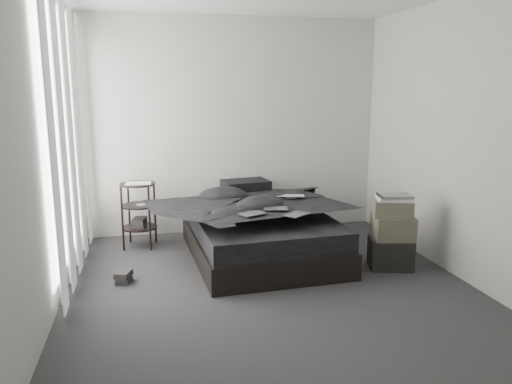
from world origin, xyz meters
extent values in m
cube|color=#2F2F31|center=(0.00, 0.00, 0.00)|extent=(3.60, 4.20, 0.01)
cube|color=#BCBBB7|center=(0.00, 2.10, 1.30)|extent=(3.60, 0.01, 2.60)
cube|color=#BCBBB7|center=(0.00, -2.10, 1.30)|extent=(3.60, 0.01, 2.60)
cube|color=#BCBBB7|center=(-1.80, 0.00, 1.30)|extent=(0.01, 4.20, 2.60)
cube|color=#BCBBB7|center=(1.80, 0.00, 1.30)|extent=(0.01, 4.20, 2.60)
cube|color=white|center=(-1.78, 0.90, 1.35)|extent=(0.02, 2.00, 2.30)
cube|color=white|center=(-1.73, 0.90, 1.28)|extent=(0.06, 2.12, 2.48)
cube|color=black|center=(0.10, 1.02, 0.13)|extent=(1.52, 1.94, 0.25)
cube|color=black|center=(0.10, 1.02, 0.35)|extent=(1.46, 1.89, 0.20)
imported|color=black|center=(0.10, 0.97, 0.56)|extent=(1.47, 1.67, 0.22)
cube|color=black|center=(0.01, 1.74, 0.52)|extent=(0.58, 0.41, 0.13)
cube|color=black|center=(0.08, 1.73, 0.64)|extent=(0.58, 0.44, 0.12)
imported|color=silver|center=(0.44, 1.08, 0.68)|extent=(0.34, 0.26, 0.02)
cube|color=black|center=(-0.10, 0.51, 0.67)|extent=(0.28, 0.24, 0.01)
cube|color=black|center=(0.17, 0.66, 0.68)|extent=(0.26, 0.19, 0.01)
cube|color=black|center=(0.30, 0.40, 0.68)|extent=(0.28, 0.27, 0.01)
cylinder|color=black|center=(-1.16, 1.64, 0.36)|extent=(0.46, 0.46, 0.72)
cube|color=white|center=(-1.15, 1.63, 0.73)|extent=(0.29, 0.22, 0.01)
cube|color=black|center=(-1.30, 0.56, 0.06)|extent=(0.16, 0.20, 0.12)
cube|color=black|center=(1.29, 0.41, 0.15)|extent=(0.48, 0.41, 0.30)
cube|color=#555143|center=(1.30, 0.40, 0.42)|extent=(0.43, 0.37, 0.23)
cube|color=#555143|center=(1.28, 0.41, 0.61)|extent=(0.44, 0.39, 0.16)
cube|color=silver|center=(1.29, 0.41, 0.71)|extent=(0.36, 0.32, 0.03)
cube|color=silver|center=(1.30, 0.40, 0.74)|extent=(0.34, 0.28, 0.03)
camera|label=1|loc=(-1.03, -3.94, 1.77)|focal=35.00mm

